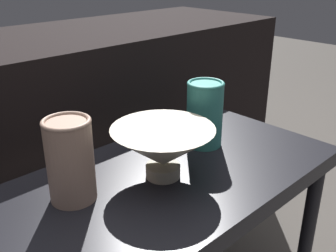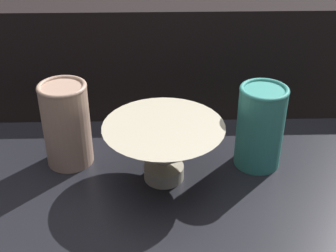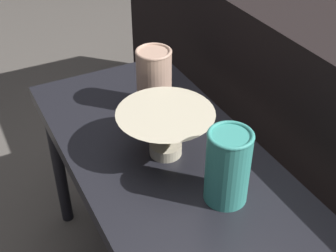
# 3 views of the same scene
# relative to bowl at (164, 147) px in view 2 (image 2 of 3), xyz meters

# --- Properties ---
(table) EXTENTS (0.82, 0.41, 0.49)m
(table) POSITION_rel_bowl_xyz_m (-0.01, -0.00, -0.12)
(table) COLOR black
(table) RESTS_ON ground_plane
(couch_backdrop) EXTENTS (1.80, 0.50, 0.70)m
(couch_backdrop) POSITION_rel_bowl_xyz_m (-0.01, 0.56, -0.21)
(couch_backdrop) COLOR black
(couch_backdrop) RESTS_ON ground_plane
(bowl) EXTENTS (0.21, 0.21, 0.11)m
(bowl) POSITION_rel_bowl_xyz_m (0.00, 0.00, 0.00)
(bowl) COLOR #B2A88E
(bowl) RESTS_ON table
(vase_textured_left) EXTENTS (0.09, 0.09, 0.16)m
(vase_textured_left) POSITION_rel_bowl_xyz_m (-0.18, 0.06, 0.02)
(vase_textured_left) COLOR tan
(vase_textured_left) RESTS_ON table
(vase_colorful_right) EXTENTS (0.09, 0.09, 0.16)m
(vase_colorful_right) POSITION_rel_bowl_xyz_m (0.18, 0.04, 0.02)
(vase_colorful_right) COLOR teal
(vase_colorful_right) RESTS_ON table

